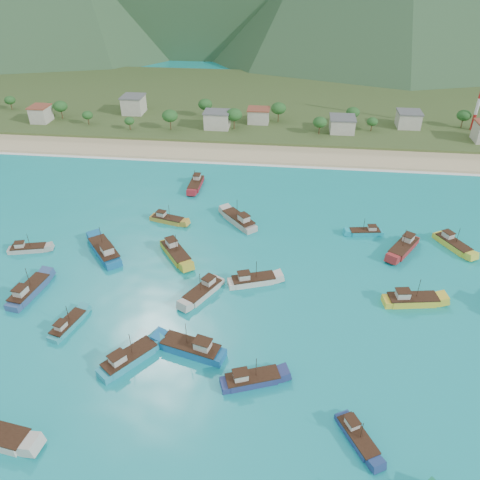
# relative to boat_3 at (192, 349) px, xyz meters

# --- Properties ---
(ground) EXTENTS (600.00, 600.00, 0.00)m
(ground) POSITION_rel_boat_3_xyz_m (11.93, 16.04, -0.91)
(ground) COLOR #0C8086
(ground) RESTS_ON ground
(beach) EXTENTS (400.00, 18.00, 1.20)m
(beach) POSITION_rel_boat_3_xyz_m (11.93, 95.04, -0.91)
(beach) COLOR beige
(beach) RESTS_ON ground
(land) EXTENTS (400.00, 110.00, 2.40)m
(land) POSITION_rel_boat_3_xyz_m (11.93, 156.04, -0.91)
(land) COLOR #385123
(land) RESTS_ON ground
(surf_line) EXTENTS (400.00, 2.50, 0.08)m
(surf_line) POSITION_rel_boat_3_xyz_m (11.93, 85.54, -0.91)
(surf_line) COLOR white
(surf_line) RESTS_ON ground
(village) EXTENTS (215.16, 25.93, 6.75)m
(village) POSITION_rel_boat_3_xyz_m (24.31, 120.62, 3.62)
(village) COLOR beige
(village) RESTS_ON ground
(vegetation) EXTENTS (278.28, 25.66, 8.96)m
(vegetation) POSITION_rel_boat_3_xyz_m (13.57, 119.72, 4.32)
(vegetation) COLOR #235623
(vegetation) RESTS_ON ground
(boat_3) EXTENTS (12.67, 6.63, 7.18)m
(boat_3) POSITION_rel_boat_3_xyz_m (0.00, 0.00, 0.00)
(boat_3) COLOR #165E9A
(boat_3) RESTS_ON ground
(boat_4) EXTENTS (10.71, 6.37, 6.08)m
(boat_4) POSITION_rel_boat_3_xyz_m (11.43, -5.73, -0.20)
(boat_4) COLOR navy
(boat_4) RESTS_ON ground
(boat_5) EXTENTS (9.81, 5.12, 5.56)m
(boat_5) POSITION_rel_boat_3_xyz_m (-15.83, 45.44, -0.30)
(boat_5) COLOR gold
(boat_5) RESTS_ON ground
(boat_6) EXTENTS (11.78, 5.12, 6.73)m
(boat_6) POSITION_rel_boat_3_xyz_m (42.47, 18.51, -0.08)
(boat_6) COLOR yellow
(boat_6) RESTS_ON ground
(boat_7) EXTENTS (9.52, 10.94, 6.65)m
(boat_7) POSITION_rel_boat_3_xyz_m (-10.76, -3.64, -0.10)
(boat_7) COLOR teal
(boat_7) RESTS_ON ground
(boat_8) EXTENTS (9.29, 4.69, 5.27)m
(boat_8) POSITION_rel_boat_3_xyz_m (-46.06, 27.99, -0.35)
(boat_8) COLOR #B5AFA5
(boat_8) RESTS_ON ground
(boat_9) EXTENTS (9.18, 11.51, 6.82)m
(boat_9) POSITION_rel_boat_3_xyz_m (44.35, 38.38, -0.07)
(boat_9) COLOR maroon
(boat_9) RESTS_ON ground
(boat_10) EXTENTS (5.08, 11.79, 6.74)m
(boat_10) POSITION_rel_boat_3_xyz_m (-37.71, 12.36, -0.08)
(boat_10) COLOR #314E80
(boat_10) RESTS_ON ground
(boat_11) EXTENTS (7.96, 10.61, 6.19)m
(boat_11) POSITION_rel_boat_3_xyz_m (56.64, 41.47, -0.18)
(boat_11) COLOR yellow
(boat_11) RESTS_ON ground
(boat_12) EXTENTS (3.39, 10.66, 6.26)m
(boat_12) POSITION_rel_boat_3_xyz_m (-12.30, 66.96, -0.17)
(boat_12) COLOR maroon
(boat_12) RESTS_ON ground
(boat_15) EXTENTS (4.92, 9.38, 5.32)m
(boat_15) POSITION_rel_boat_3_xyz_m (-25.33, 3.65, -0.34)
(boat_15) COLOR teal
(boat_15) RESTS_ON ground
(boat_16) EXTENTS (8.01, 10.88, 6.33)m
(boat_16) POSITION_rel_boat_3_xyz_m (-0.93, 16.63, -0.16)
(boat_16) COLOR #BCB5AA
(boat_16) RESTS_ON ground
(boat_19) EXTENTS (6.46, 8.90, 5.16)m
(boat_19) POSITION_rel_boat_3_xyz_m (28.29, -14.63, -0.37)
(boat_19) COLOR navy
(boat_19) RESTS_ON ground
(boat_20) EXTENTS (8.76, 3.70, 5.02)m
(boat_20) POSITION_rel_boat_3_xyz_m (36.06, 44.99, -0.39)
(boat_20) COLOR #149DB3
(boat_20) RESTS_ON ground
(boat_22) EXTENTS (9.66, 11.45, 6.89)m
(boat_22) POSITION_rel_boat_3_xyz_m (-10.02, 29.94, -0.05)
(boat_22) COLOR gold
(boat_22) RESTS_ON ground
(boat_23) EXTENTS (10.97, 6.40, 6.22)m
(boat_23) POSITION_rel_boat_3_xyz_m (9.15, 21.51, -0.17)
(boat_23) COLOR silver
(boat_23) RESTS_ON ground
(boat_24) EXTENTS (11.28, 12.53, 7.71)m
(boat_24) POSITION_rel_boat_3_xyz_m (-26.91, 28.49, 0.10)
(boat_24) COLOR #135C92
(boat_24) RESTS_ON ground
(boat_25) EXTENTS (10.47, 11.25, 7.02)m
(boat_25) POSITION_rel_boat_3_xyz_m (3.30, 46.72, -0.03)
(boat_25) COLOR #ADA89E
(boat_25) RESTS_ON ground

